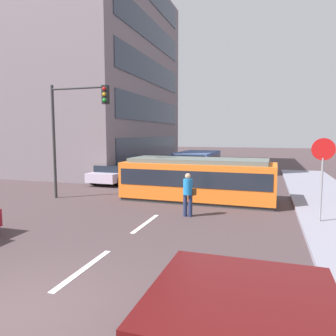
# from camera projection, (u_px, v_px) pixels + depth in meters

# --- Properties ---
(ground_plane) EXTENTS (120.00, 120.00, 0.00)m
(ground_plane) POSITION_uv_depth(u_px,v_px,m) (177.00, 201.00, 15.08)
(ground_plane) COLOR #47373A
(lane_stripe_1) EXTENTS (0.16, 2.40, 0.01)m
(lane_stripe_1) POSITION_uv_depth(u_px,v_px,m) (84.00, 269.00, 7.49)
(lane_stripe_1) COLOR silver
(lane_stripe_1) RESTS_ON ground
(lane_stripe_2) EXTENTS (0.16, 2.40, 0.01)m
(lane_stripe_2) POSITION_uv_depth(u_px,v_px,m) (146.00, 223.00, 11.28)
(lane_stripe_2) COLOR silver
(lane_stripe_2) RESTS_ON ground
(lane_stripe_3) EXTENTS (0.16, 2.40, 0.01)m
(lane_stripe_3) POSITION_uv_depth(u_px,v_px,m) (203.00, 181.00, 21.20)
(lane_stripe_3) COLOR silver
(lane_stripe_3) RESTS_ON ground
(lane_stripe_4) EXTENTS (0.16, 2.40, 0.01)m
(lane_stripe_4) POSITION_uv_depth(u_px,v_px,m) (217.00, 171.00, 26.90)
(lane_stripe_4) COLOR silver
(lane_stripe_4) RESTS_ON ground
(corner_building) EXTENTS (15.63, 16.31, 16.00)m
(corner_building) POSITION_uv_depth(u_px,v_px,m) (72.00, 80.00, 28.91)
(corner_building) COLOR slate
(corner_building) RESTS_ON ground
(streetcar_tram) EXTENTS (7.16, 2.69, 2.01)m
(streetcar_tram) POSITION_uv_depth(u_px,v_px,m) (198.00, 179.00, 15.12)
(streetcar_tram) COLOR orange
(streetcar_tram) RESTS_ON ground
(city_bus) EXTENTS (2.68, 5.12, 1.85)m
(city_bus) POSITION_uv_depth(u_px,v_px,m) (197.00, 163.00, 23.15)
(city_bus) COLOR #3B5289
(city_bus) RESTS_ON ground
(pedestrian_crossing) EXTENTS (0.49, 0.36, 1.67)m
(pedestrian_crossing) POSITION_uv_depth(u_px,v_px,m) (188.00, 192.00, 12.16)
(pedestrian_crossing) COLOR #212B4E
(pedestrian_crossing) RESTS_ON ground
(parked_sedan_mid) EXTENTS (2.19, 4.58, 1.19)m
(parked_sedan_mid) POSITION_uv_depth(u_px,v_px,m) (116.00, 173.00, 20.78)
(parked_sedan_mid) COLOR #BEB1CA
(parked_sedan_mid) RESTS_ON ground
(parked_sedan_far) EXTENTS (2.05, 4.47, 1.19)m
(parked_sedan_far) POSITION_uv_depth(u_px,v_px,m) (151.00, 164.00, 26.98)
(parked_sedan_far) COLOR silver
(parked_sedan_far) RESTS_ON ground
(stop_sign) EXTENTS (0.76, 0.07, 2.88)m
(stop_sign) POSITION_uv_depth(u_px,v_px,m) (323.00, 162.00, 10.87)
(stop_sign) COLOR gray
(stop_sign) RESTS_ON sidewalk_curb_right
(traffic_light_mast) EXTENTS (3.06, 0.33, 5.47)m
(traffic_light_mast) POSITION_uv_depth(u_px,v_px,m) (74.00, 120.00, 15.04)
(traffic_light_mast) COLOR #333333
(traffic_light_mast) RESTS_ON ground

